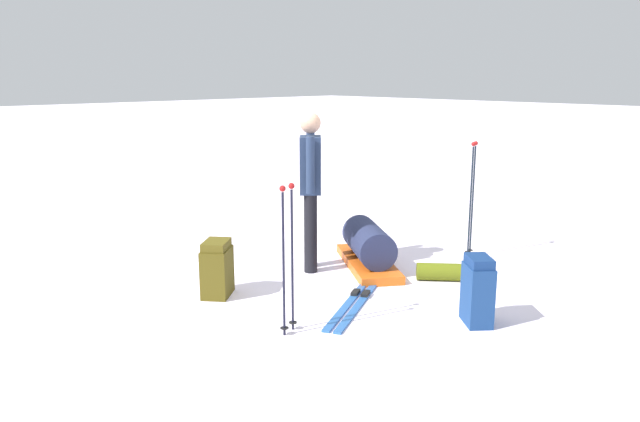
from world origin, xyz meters
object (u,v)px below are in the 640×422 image
skier_standing (310,183)px  ski_poles_planted_far (288,251)px  backpack_large_dark (217,269)px  gear_sled (368,247)px  sleeping_mat_rolled (444,272)px  ski_pair_near (360,295)px  backpack_bright (478,291)px  ski_poles_planted_near (472,194)px

skier_standing → ski_poles_planted_far: bearing=40.9°
backpack_large_dark → gear_sled: backpack_large_dark is taller
sleeping_mat_rolled → gear_sled: bearing=-74.8°
backpack_large_dark → gear_sled: 1.76m
ski_poles_planted_far → sleeping_mat_rolled: (-2.02, 0.12, -0.60)m
skier_standing → ski_pair_near: skier_standing is taller
ski_pair_near → ski_poles_planted_far: size_ratio=1.38×
backpack_bright → ski_poles_planted_near: size_ratio=0.44×
backpack_large_dark → gear_sled: size_ratio=0.41×
sleeping_mat_rolled → ski_pair_near: bearing=-15.8°
skier_standing → ski_poles_planted_near: 1.92m
backpack_large_dark → ski_poles_planted_near: ski_poles_planted_near is taller
ski_poles_planted_near → ski_poles_planted_far: bearing=3.6°
ski_poles_planted_far → gear_sled: size_ratio=0.93×
skier_standing → backpack_bright: 2.19m
backpack_large_dark → ski_pair_near: bearing=134.9°
skier_standing → sleeping_mat_rolled: skier_standing is taller
ski_poles_planted_near → sleeping_mat_rolled: 1.19m
ski_pair_near → backpack_large_dark: size_ratio=3.16×
ski_pair_near → backpack_bright: 1.18m
ski_pair_near → ski_poles_planted_far: ski_poles_planted_far is taller
backpack_bright → gear_sled: backpack_bright is taller
backpack_bright → ski_poles_planted_near: ski_poles_planted_near is taller
backpack_bright → backpack_large_dark: bearing=-60.3°
ski_poles_planted_near → sleeping_mat_rolled: size_ratio=2.44×
skier_standing → ski_poles_planted_near: (-1.67, 0.93, -0.21)m
backpack_bright → gear_sled: (-0.51, -1.69, -0.07)m
ski_poles_planted_far → sleeping_mat_rolled: bearing=176.7°
gear_sled → ski_poles_planted_near: bearing=155.5°
ski_poles_planted_near → gear_sled: (1.17, -0.53, -0.52)m
backpack_large_dark → ski_poles_planted_far: (0.08, 1.13, 0.43)m
ski_poles_planted_near → skier_standing: bearing=-29.0°
ski_poles_planted_near → ski_poles_planted_far: ski_poles_planted_near is taller
skier_standing → ski_poles_planted_far: (1.29, 1.11, -0.26)m
backpack_bright → ski_poles_planted_far: size_ratio=0.48×
ski_poles_planted_far → ski_poles_planted_near: bearing=-176.4°
ski_pair_near → skier_standing: bearing=-104.1°
backpack_large_dark → ski_poles_planted_far: 1.21m
skier_standing → gear_sled: bearing=142.0°
skier_standing → backpack_bright: skier_standing is taller
ski_pair_near → ski_poles_planted_near: ski_poles_planted_near is taller
backpack_bright → sleeping_mat_rolled: backpack_bright is taller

